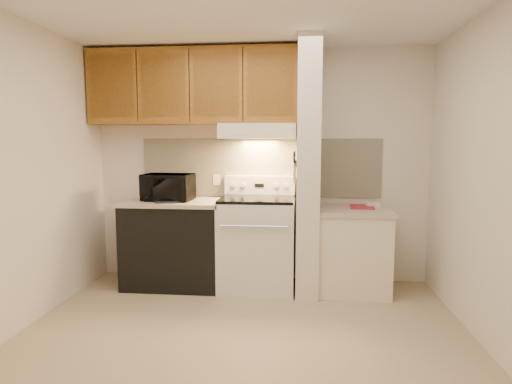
# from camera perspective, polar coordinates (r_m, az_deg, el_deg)

# --- Properties ---
(floor) EXTENTS (3.60, 3.60, 0.00)m
(floor) POSITION_cam_1_polar(r_m,az_deg,el_deg) (3.53, -1.71, -18.77)
(floor) COLOR tan
(floor) RESTS_ON ground
(ceiling) EXTENTS (3.60, 3.60, 0.00)m
(ceiling) POSITION_cam_1_polar(r_m,az_deg,el_deg) (3.33, -1.87, 23.85)
(ceiling) COLOR white
(ceiling) RESTS_ON wall_back
(wall_back) EXTENTS (3.60, 2.50, 0.02)m
(wall_back) POSITION_cam_1_polar(r_m,az_deg,el_deg) (4.68, 0.56, 3.44)
(wall_back) COLOR silver
(wall_back) RESTS_ON floor
(wall_left) EXTENTS (0.02, 3.00, 2.50)m
(wall_left) POSITION_cam_1_polar(r_m,az_deg,el_deg) (3.86, -29.33, 1.88)
(wall_left) COLOR silver
(wall_left) RESTS_ON floor
(wall_right) EXTENTS (0.02, 3.00, 2.50)m
(wall_right) POSITION_cam_1_polar(r_m,az_deg,el_deg) (3.46, 29.26, 1.42)
(wall_right) COLOR silver
(wall_right) RESTS_ON floor
(backsplash) EXTENTS (2.60, 0.02, 0.63)m
(backsplash) POSITION_cam_1_polar(r_m,az_deg,el_deg) (4.67, 0.55, 3.25)
(backsplash) COLOR #F6EBC8
(backsplash) RESTS_ON wall_back
(range_body) EXTENTS (0.76, 0.65, 0.92)m
(range_body) POSITION_cam_1_polar(r_m,az_deg,el_deg) (4.46, 0.16, -7.00)
(range_body) COLOR silver
(range_body) RESTS_ON floor
(oven_window) EXTENTS (0.50, 0.01, 0.30)m
(oven_window) POSITION_cam_1_polar(r_m,az_deg,el_deg) (4.14, -0.26, -7.50)
(oven_window) COLOR black
(oven_window) RESTS_ON range_body
(oven_handle) EXTENTS (0.65, 0.02, 0.02)m
(oven_handle) POSITION_cam_1_polar(r_m,az_deg,el_deg) (4.06, -0.31, -4.62)
(oven_handle) COLOR silver
(oven_handle) RESTS_ON range_body
(cooktop) EXTENTS (0.74, 0.64, 0.03)m
(cooktop) POSITION_cam_1_polar(r_m,az_deg,el_deg) (4.37, 0.16, -0.94)
(cooktop) COLOR black
(cooktop) RESTS_ON range_body
(range_backguard) EXTENTS (0.76, 0.08, 0.20)m
(range_backguard) POSITION_cam_1_polar(r_m,az_deg,el_deg) (4.64, 0.49, 0.94)
(range_backguard) COLOR silver
(range_backguard) RESTS_ON range_body
(range_display) EXTENTS (0.10, 0.01, 0.04)m
(range_display) POSITION_cam_1_polar(r_m,az_deg,el_deg) (4.60, 0.45, 0.88)
(range_display) COLOR black
(range_display) RESTS_ON range_backguard
(range_knob_left_outer) EXTENTS (0.05, 0.02, 0.05)m
(range_knob_left_outer) POSITION_cam_1_polar(r_m,az_deg,el_deg) (4.63, -3.01, 0.91)
(range_knob_left_outer) COLOR silver
(range_knob_left_outer) RESTS_ON range_backguard
(range_knob_left_inner) EXTENTS (0.05, 0.02, 0.05)m
(range_knob_left_inner) POSITION_cam_1_polar(r_m,az_deg,el_deg) (4.62, -1.78, 0.90)
(range_knob_left_inner) COLOR silver
(range_knob_left_inner) RESTS_ON range_backguard
(range_knob_right_inner) EXTENTS (0.05, 0.02, 0.05)m
(range_knob_right_inner) POSITION_cam_1_polar(r_m,az_deg,el_deg) (4.58, 2.68, 0.86)
(range_knob_right_inner) COLOR silver
(range_knob_right_inner) RESTS_ON range_backguard
(range_knob_right_outer) EXTENTS (0.05, 0.02, 0.05)m
(range_knob_right_outer) POSITION_cam_1_polar(r_m,az_deg,el_deg) (4.58, 3.93, 0.84)
(range_knob_right_outer) COLOR silver
(range_knob_right_outer) RESTS_ON range_backguard
(dishwasher_front) EXTENTS (1.00, 0.63, 0.87)m
(dishwasher_front) POSITION_cam_1_polar(r_m,az_deg,el_deg) (4.64, -10.79, -6.90)
(dishwasher_front) COLOR black
(dishwasher_front) RESTS_ON floor
(left_countertop) EXTENTS (1.04, 0.67, 0.04)m
(left_countertop) POSITION_cam_1_polar(r_m,az_deg,el_deg) (4.55, -10.92, -1.32)
(left_countertop) COLOR #C7AF9C
(left_countertop) RESTS_ON dishwasher_front
(spoon_rest) EXTENTS (0.25, 0.14, 0.02)m
(spoon_rest) POSITION_cam_1_polar(r_m,az_deg,el_deg) (4.36, -11.78, -1.32)
(spoon_rest) COLOR black
(spoon_rest) RESTS_ON left_countertop
(teal_jar) EXTENTS (0.11, 0.11, 0.11)m
(teal_jar) POSITION_cam_1_polar(r_m,az_deg,el_deg) (4.44, -10.69, -0.58)
(teal_jar) COLOR #236555
(teal_jar) RESTS_ON left_countertop
(outlet) EXTENTS (0.08, 0.01, 0.12)m
(outlet) POSITION_cam_1_polar(r_m,az_deg,el_deg) (4.74, -5.27, 1.63)
(outlet) COLOR #F0E4C7
(outlet) RESTS_ON backsplash
(microwave) EXTENTS (0.52, 0.37, 0.28)m
(microwave) POSITION_cam_1_polar(r_m,az_deg,el_deg) (4.53, -11.64, 0.63)
(microwave) COLOR black
(microwave) RESTS_ON left_countertop
(partition_pillar) EXTENTS (0.22, 0.70, 2.50)m
(partition_pillar) POSITION_cam_1_polar(r_m,az_deg,el_deg) (4.32, 6.92, 3.12)
(partition_pillar) COLOR silver
(partition_pillar) RESTS_ON floor
(pillar_trim) EXTENTS (0.01, 0.70, 0.04)m
(pillar_trim) POSITION_cam_1_polar(r_m,az_deg,el_deg) (4.31, 5.38, 3.80)
(pillar_trim) COLOR #935C20
(pillar_trim) RESTS_ON partition_pillar
(knife_strip) EXTENTS (0.02, 0.42, 0.04)m
(knife_strip) POSITION_cam_1_polar(r_m,az_deg,el_deg) (4.26, 5.30, 4.03)
(knife_strip) COLOR black
(knife_strip) RESTS_ON partition_pillar
(knife_blade_a) EXTENTS (0.01, 0.03, 0.16)m
(knife_blade_a) POSITION_cam_1_polar(r_m,az_deg,el_deg) (4.10, 5.11, 2.53)
(knife_blade_a) COLOR silver
(knife_blade_a) RESTS_ON knife_strip
(knife_handle_a) EXTENTS (0.02, 0.02, 0.10)m
(knife_handle_a) POSITION_cam_1_polar(r_m,az_deg,el_deg) (4.11, 5.13, 4.63)
(knife_handle_a) COLOR black
(knife_handle_a) RESTS_ON knife_strip
(knife_blade_b) EXTENTS (0.01, 0.04, 0.18)m
(knife_blade_b) POSITION_cam_1_polar(r_m,az_deg,el_deg) (4.18, 5.12, 2.47)
(knife_blade_b) COLOR silver
(knife_blade_b) RESTS_ON knife_strip
(knife_handle_b) EXTENTS (0.02, 0.02, 0.10)m
(knife_handle_b) POSITION_cam_1_polar(r_m,az_deg,el_deg) (4.17, 5.14, 4.66)
(knife_handle_b) COLOR black
(knife_handle_b) RESTS_ON knife_strip
(knife_blade_c) EXTENTS (0.01, 0.04, 0.20)m
(knife_blade_c) POSITION_cam_1_polar(r_m,az_deg,el_deg) (4.27, 5.13, 2.43)
(knife_blade_c) COLOR silver
(knife_blade_c) RESTS_ON knife_strip
(knife_handle_c) EXTENTS (0.02, 0.02, 0.10)m
(knife_handle_c) POSITION_cam_1_polar(r_m,az_deg,el_deg) (4.26, 5.15, 4.71)
(knife_handle_c) COLOR black
(knife_handle_c) RESTS_ON knife_strip
(knife_blade_d) EXTENTS (0.01, 0.04, 0.16)m
(knife_blade_d) POSITION_cam_1_polar(r_m,az_deg,el_deg) (4.36, 5.14, 2.78)
(knife_blade_d) COLOR silver
(knife_blade_d) RESTS_ON knife_strip
(knife_handle_d) EXTENTS (0.02, 0.02, 0.10)m
(knife_handle_d) POSITION_cam_1_polar(r_m,az_deg,el_deg) (4.34, 5.16, 4.74)
(knife_handle_d) COLOR black
(knife_handle_d) RESTS_ON knife_strip
(knife_blade_e) EXTENTS (0.01, 0.04, 0.18)m
(knife_blade_e) POSITION_cam_1_polar(r_m,az_deg,el_deg) (4.43, 5.14, 2.71)
(knife_blade_e) COLOR silver
(knife_blade_e) RESTS_ON knife_strip
(knife_handle_e) EXTENTS (0.02, 0.02, 0.10)m
(knife_handle_e) POSITION_cam_1_polar(r_m,az_deg,el_deg) (4.43, 5.17, 4.78)
(knife_handle_e) COLOR black
(knife_handle_e) RESTS_ON knife_strip
(oven_mitt) EXTENTS (0.03, 0.10, 0.23)m
(oven_mitt) POSITION_cam_1_polar(r_m,az_deg,el_deg) (4.49, 5.18, 2.79)
(oven_mitt) COLOR gray
(oven_mitt) RESTS_ON partition_pillar
(right_cab_base) EXTENTS (0.70, 0.60, 0.81)m
(right_cab_base) POSITION_cam_1_polar(r_m,az_deg,el_deg) (4.49, 12.70, -7.81)
(right_cab_base) COLOR #F0E4C7
(right_cab_base) RESTS_ON floor
(right_countertop) EXTENTS (0.74, 0.64, 0.04)m
(right_countertop) POSITION_cam_1_polar(r_m,az_deg,el_deg) (4.40, 12.85, -2.44)
(right_countertop) COLOR #C7AF9C
(right_countertop) RESTS_ON right_cab_base
(red_folder) EXTENTS (0.26, 0.34, 0.01)m
(red_folder) POSITION_cam_1_polar(r_m,az_deg,el_deg) (4.51, 13.96, -1.93)
(red_folder) COLOR #AB2B37
(red_folder) RESTS_ON right_countertop
(white_box) EXTENTS (0.16, 0.12, 0.04)m
(white_box) POSITION_cam_1_polar(r_m,az_deg,el_deg) (4.60, 15.30, -1.62)
(white_box) COLOR white
(white_box) RESTS_ON right_countertop
(range_hood) EXTENTS (0.78, 0.44, 0.15)m
(range_hood) POSITION_cam_1_polar(r_m,az_deg,el_deg) (4.46, 0.32, 8.10)
(range_hood) COLOR #F0E4C7
(range_hood) RESTS_ON upper_cabinets
(hood_lip) EXTENTS (0.78, 0.04, 0.06)m
(hood_lip) POSITION_cam_1_polar(r_m,az_deg,el_deg) (4.25, 0.06, 7.56)
(hood_lip) COLOR #F0E4C7
(hood_lip) RESTS_ON range_hood
(upper_cabinets) EXTENTS (2.18, 0.33, 0.77)m
(upper_cabinets) POSITION_cam_1_polar(r_m,az_deg,el_deg) (4.65, -8.37, 13.66)
(upper_cabinets) COLOR #935C20
(upper_cabinets) RESTS_ON wall_back
(cab_door_a) EXTENTS (0.46, 0.01, 0.63)m
(cab_door_a) POSITION_cam_1_polar(r_m,az_deg,el_deg) (4.76, -18.71, 13.21)
(cab_door_a) COLOR #935C20
(cab_door_a) RESTS_ON upper_cabinets
(cab_gap_a) EXTENTS (0.01, 0.01, 0.73)m
(cab_gap_a) POSITION_cam_1_polar(r_m,az_deg,el_deg) (4.66, -15.57, 13.47)
(cab_gap_a) COLOR black
(cab_gap_a) RESTS_ON upper_cabinets
(cab_door_b) EXTENTS (0.46, 0.01, 0.63)m
(cab_door_b) POSITION_cam_1_polar(r_m,az_deg,el_deg) (4.57, -12.28, 13.70)
(cab_door_b) COLOR #935C20
(cab_door_b) RESTS_ON upper_cabinets
(cab_gap_b) EXTENTS (0.01, 0.01, 0.73)m
(cab_gap_b) POSITION_cam_1_polar(r_m,az_deg,el_deg) (4.50, -8.88, 13.89)
(cab_gap_b) COLOR black
(cab_gap_b) RESTS_ON upper_cabinets
(cab_door_c) EXTENTS (0.46, 0.01, 0.63)m
(cab_door_c) POSITION_cam_1_polar(r_m,az_deg,el_deg) (4.44, -5.36, 14.04)
(cab_door_c) COLOR #935C20
(cab_door_c) RESTS_ON upper_cabinets
(cab_gap_c) EXTENTS (0.01, 0.01, 0.73)m
(cab_gap_c) POSITION_cam_1_polar(r_m,az_deg,el_deg) (4.39, -1.76, 14.13)
(cab_gap_c) COLOR black
(cab_gap_c) RESTS_ON upper_cabinets
(cab_door_d) EXTENTS (0.46, 0.01, 0.63)m
(cab_door_d) POSITION_cam_1_polar(r_m,az_deg,el_deg) (4.37, 1.90, 14.18)
(cab_door_d) COLOR #935C20
(cab_door_d) RESTS_ON upper_cabinets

